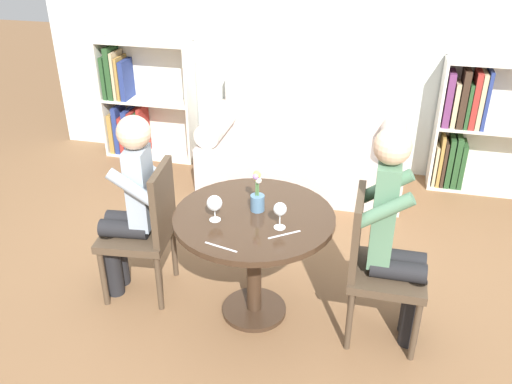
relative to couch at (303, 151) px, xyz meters
name	(u,v)px	position (x,y,z in m)	size (l,w,h in m)	color
ground_plane	(254,311)	(0.00, -1.84, -0.31)	(16.00, 16.00, 0.00)	brown
back_wall	(316,22)	(0.00, 0.42, 1.04)	(5.20, 0.05, 2.70)	silver
round_table	(254,236)	(0.00, -1.84, 0.25)	(0.93, 0.93, 0.70)	#382619
couch	(303,151)	(0.00, 0.00, 0.00)	(1.75, 0.80, 0.92)	beige
bookshelf_left	(138,105)	(-1.69, 0.27, 0.20)	(0.90, 0.28, 1.15)	silver
bookshelf_right	(475,126)	(1.43, 0.26, 0.26)	(0.90, 0.28, 1.15)	silver
chair_left	(147,226)	(-0.70, -1.78, 0.18)	(0.46, 0.46, 0.90)	#473828
chair_right	(375,262)	(0.70, -1.84, 0.18)	(0.42, 0.42, 0.90)	#473828
person_left	(130,204)	(-0.79, -1.80, 0.34)	(0.44, 0.37, 1.22)	black
person_right	(395,237)	(0.79, -1.84, 0.37)	(0.42, 0.34, 1.29)	black
wine_glass_left	(214,204)	(-0.20, -1.94, 0.50)	(0.09, 0.09, 0.15)	white
wine_glass_right	(280,210)	(0.17, -1.94, 0.50)	(0.07, 0.07, 0.15)	white
flower_vase	(257,196)	(0.01, -1.78, 0.49)	(0.08, 0.08, 0.25)	slate
knife_left_setting	(284,235)	(0.21, -2.00, 0.39)	(0.16, 0.12, 0.00)	silver
fork_left_setting	(221,247)	(-0.09, -2.20, 0.39)	(0.19, 0.06, 0.00)	silver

